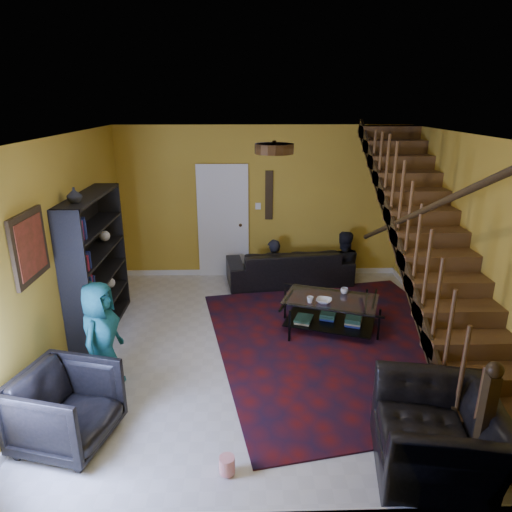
{
  "coord_description": "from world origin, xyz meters",
  "views": [
    {
      "loc": [
        -0.31,
        -5.52,
        3.21
      ],
      "look_at": [
        -0.15,
        0.4,
        1.18
      ],
      "focal_mm": 32.0,
      "sensor_mm": 36.0,
      "label": 1
    }
  ],
  "objects_px": {
    "armchair_left": "(66,408)",
    "coffee_table": "(330,312)",
    "armchair_right": "(437,436)",
    "sofa": "(289,266)",
    "bookshelf": "(97,267)"
  },
  "relations": [
    {
      "from": "sofa",
      "to": "coffee_table",
      "type": "relative_size",
      "value": 1.51
    },
    {
      "from": "sofa",
      "to": "bookshelf",
      "type": "bearing_deg",
      "value": 23.46
    },
    {
      "from": "bookshelf",
      "to": "sofa",
      "type": "height_order",
      "value": "bookshelf"
    },
    {
      "from": "sofa",
      "to": "coffee_table",
      "type": "xyz_separation_m",
      "value": [
        0.42,
        -1.84,
        -0.04
      ]
    },
    {
      "from": "armchair_left",
      "to": "armchair_right",
      "type": "relative_size",
      "value": 0.74
    },
    {
      "from": "armchair_left",
      "to": "armchair_right",
      "type": "distance_m",
      "value": 3.47
    },
    {
      "from": "armchair_left",
      "to": "coffee_table",
      "type": "height_order",
      "value": "armchair_left"
    },
    {
      "from": "armchair_right",
      "to": "sofa",
      "type": "bearing_deg",
      "value": -159.19
    },
    {
      "from": "bookshelf",
      "to": "armchair_right",
      "type": "distance_m",
      "value": 4.78
    },
    {
      "from": "sofa",
      "to": "armchair_left",
      "type": "distance_m",
      "value": 4.82
    },
    {
      "from": "armchair_right",
      "to": "bookshelf",
      "type": "bearing_deg",
      "value": -117.1
    },
    {
      "from": "armchair_right",
      "to": "coffee_table",
      "type": "relative_size",
      "value": 0.78
    },
    {
      "from": "sofa",
      "to": "coffee_table",
      "type": "distance_m",
      "value": 1.89
    },
    {
      "from": "sofa",
      "to": "armchair_right",
      "type": "distance_m",
      "value": 4.64
    },
    {
      "from": "bookshelf",
      "to": "armchair_left",
      "type": "distance_m",
      "value": 2.48
    }
  ]
}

